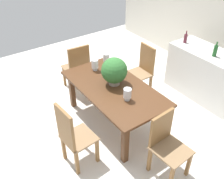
{
  "coord_description": "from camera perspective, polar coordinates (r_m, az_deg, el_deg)",
  "views": [
    {
      "loc": [
        2.72,
        -2.12,
        3.05
      ],
      "look_at": [
        -0.09,
        -0.13,
        0.61
      ],
      "focal_mm": 41.15,
      "sensor_mm": 36.0,
      "label": 1
    }
  ],
  "objects": [
    {
      "name": "kitchen_counter",
      "position": [
        5.18,
        20.7,
        2.83
      ],
      "size": [
        1.59,
        0.64,
        0.93
      ],
      "primitive_type": "cube",
      "color": "silver",
      "rests_on": "ground"
    },
    {
      "name": "dining_table",
      "position": [
        4.13,
        0.38,
        -0.51
      ],
      "size": [
        1.82,
        0.97,
        0.73
      ],
      "color": "#4C2D19",
      "rests_on": "ground"
    },
    {
      "name": "crystal_vase_left",
      "position": [
        4.66,
        -1.29,
        7.06
      ],
      "size": [
        0.11,
        0.11,
        0.2
      ],
      "color": "silver",
      "rests_on": "dining_table"
    },
    {
      "name": "wine_bottle_tall",
      "position": [
        4.84,
        21.97,
        8.04
      ],
      "size": [
        0.07,
        0.07,
        0.27
      ],
      "color": "#194C1E",
      "rests_on": "kitchen_counter"
    },
    {
      "name": "crystal_vase_center_near",
      "position": [
        3.73,
        3.45,
        -0.88
      ],
      "size": [
        0.12,
        0.12,
        0.19
      ],
      "color": "silver",
      "rests_on": "dining_table"
    },
    {
      "name": "wine_glass",
      "position": [
        4.36,
        -1.49,
        4.96
      ],
      "size": [
        0.07,
        0.07,
        0.16
      ],
      "color": "silver",
      "rests_on": "dining_table"
    },
    {
      "name": "flower_centerpiece",
      "position": [
        4.02,
        0.5,
        4.15
      ],
      "size": [
        0.42,
        0.42,
        0.46
      ],
      "color": "gray",
      "rests_on": "dining_table"
    },
    {
      "name": "ground_plane",
      "position": [
        4.6,
        2.02,
        -6.23
      ],
      "size": [
        7.04,
        7.04,
        0.0
      ],
      "primitive_type": "plane",
      "color": "silver"
    },
    {
      "name": "wine_bottle_clear",
      "position": [
        5.2,
        16.02,
        10.9
      ],
      "size": [
        0.07,
        0.07,
        0.23
      ],
      "color": "#511E28",
      "rests_on": "kitchen_counter"
    },
    {
      "name": "chair_far_left",
      "position": [
        4.96,
        6.85,
        4.7
      ],
      "size": [
        0.43,
        0.42,
        0.99
      ],
      "rotation": [
        0.0,
        0.0,
        -0.01
      ],
      "color": "brown",
      "rests_on": "ground"
    },
    {
      "name": "chair_foot_end",
      "position": [
        3.53,
        11.91,
        -11.39
      ],
      "size": [
        0.49,
        0.46,
        0.94
      ],
      "rotation": [
        0.0,
        0.0,
        1.64
      ],
      "color": "brown",
      "rests_on": "ground"
    },
    {
      "name": "chair_head_end",
      "position": [
        5.04,
        -7.65,
        5.2
      ],
      "size": [
        0.49,
        0.5,
        0.99
      ],
      "rotation": [
        0.0,
        0.0,
        -1.64
      ],
      "color": "brown",
      "rests_on": "ground"
    },
    {
      "name": "chair_near_right",
      "position": [
        3.52,
        -8.84,
        -9.99
      ],
      "size": [
        0.45,
        0.45,
        1.05
      ],
      "rotation": [
        0.0,
        0.0,
        3.22
      ],
      "color": "brown",
      "rests_on": "ground"
    },
    {
      "name": "crystal_vase_right",
      "position": [
        4.45,
        -3.82,
        5.65
      ],
      "size": [
        0.12,
        0.12,
        0.21
      ],
      "color": "silver",
      "rests_on": "dining_table"
    }
  ]
}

